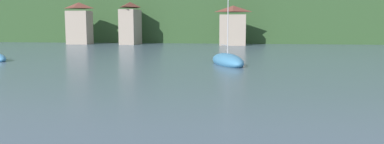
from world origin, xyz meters
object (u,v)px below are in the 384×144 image
shore_building_westcentral (130,24)px  shore_building_central (233,26)px  sailboat_far_3 (227,61)px  shore_building_west (79,24)px

shore_building_westcentral → shore_building_central: bearing=-3.4°
shore_building_westcentral → sailboat_far_3: size_ratio=0.83×
shore_building_westcentral → sailboat_far_3: 43.94m
shore_building_west → sailboat_far_3: size_ratio=0.82×
shore_building_central → shore_building_west: bearing=-180.0°
shore_building_westcentral → sailboat_far_3: (21.70, -38.01, -3.79)m
shore_building_west → shore_building_central: shore_building_west is taller
shore_building_westcentral → shore_building_central: (20.79, -1.24, -0.46)m
shore_building_westcentral → shore_building_west: bearing=-173.2°
shore_building_west → shore_building_central: bearing=0.0°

